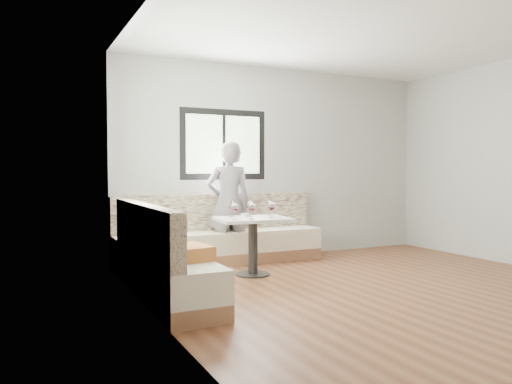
% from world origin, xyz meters
% --- Properties ---
extents(room, '(5.01, 5.01, 2.81)m').
position_xyz_m(room, '(-0.08, 0.08, 1.41)').
color(room, brown).
rests_on(room, ground).
extents(banquette, '(2.90, 2.80, 0.95)m').
position_xyz_m(banquette, '(-1.59, 1.62, 0.33)').
color(banquette, brown).
rests_on(banquette, ground).
extents(table, '(0.93, 0.76, 0.71)m').
position_xyz_m(table, '(-0.97, 1.38, 0.53)').
color(table, black).
rests_on(table, ground).
extents(person, '(0.67, 0.51, 1.67)m').
position_xyz_m(person, '(-0.96, 2.18, 0.84)').
color(person, slate).
rests_on(person, ground).
extents(olive_ramekin, '(0.11, 0.11, 0.04)m').
position_xyz_m(olive_ramekin, '(-1.02, 1.51, 0.73)').
color(olive_ramekin, white).
rests_on(olive_ramekin, table).
extents(wine_glass_a, '(0.09, 0.09, 0.20)m').
position_xyz_m(wine_glass_a, '(-1.27, 1.25, 0.85)').
color(wine_glass_a, white).
rests_on(wine_glass_a, table).
extents(wine_glass_b, '(0.09, 0.09, 0.20)m').
position_xyz_m(wine_glass_b, '(-1.07, 1.20, 0.85)').
color(wine_glass_b, white).
rests_on(wine_glass_b, table).
extents(wine_glass_c, '(0.09, 0.09, 0.20)m').
position_xyz_m(wine_glass_c, '(-0.78, 1.25, 0.85)').
color(wine_glass_c, white).
rests_on(wine_glass_c, table).
extents(wine_glass_d, '(0.09, 0.09, 0.20)m').
position_xyz_m(wine_glass_d, '(-0.96, 1.47, 0.85)').
color(wine_glass_d, white).
rests_on(wine_glass_d, table).
extents(wine_glass_e, '(0.09, 0.09, 0.20)m').
position_xyz_m(wine_glass_e, '(-0.68, 1.47, 0.85)').
color(wine_glass_e, white).
rests_on(wine_glass_e, table).
extents(wine_glass_f, '(0.09, 0.09, 0.20)m').
position_xyz_m(wine_glass_f, '(-1.17, 1.58, 0.85)').
color(wine_glass_f, white).
rests_on(wine_glass_f, table).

